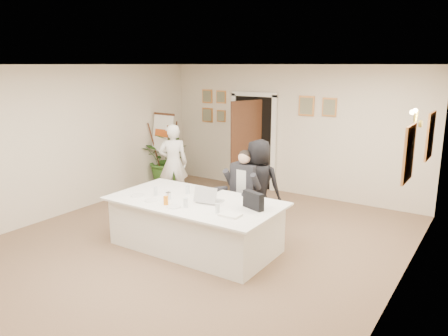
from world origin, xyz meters
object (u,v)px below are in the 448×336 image
standing_man (173,163)px  steel_jug (168,196)px  conference_table (195,224)px  seated_man (243,191)px  laptop (210,193)px  flip_chart (166,153)px  laptop_bag (253,200)px  potted_palm (168,159)px  standing_woman (258,185)px  paper_stack (230,215)px  oj_glass (166,200)px

standing_man → steel_jug: size_ratio=14.75×
conference_table → standing_man: size_ratio=1.64×
seated_man → laptop: (-0.02, -0.94, 0.20)m
flip_chart → laptop_bag: flip_chart is taller
potted_palm → laptop_bag: 4.42m
standing_woman → paper_stack: 1.56m
potted_palm → seated_man: bearing=-27.7°
flip_chart → paper_stack: size_ratio=5.79×
conference_table → seated_man: 1.09m
flip_chart → conference_table: bearing=-42.6°
laptop_bag → paper_stack: (-0.12, -0.44, -0.11)m
laptop_bag → oj_glass: 1.30m
seated_man → steel_jug: size_ratio=13.01×
flip_chart → standing_man: size_ratio=1.04×
flip_chart → standing_woman: flip_chart is taller
laptop → oj_glass: size_ratio=2.89×
laptop → paper_stack: laptop is taller
conference_table → flip_chart: (-2.69, 2.47, 0.39)m
standing_woman → laptop: 1.16m
conference_table → seated_man: size_ratio=1.86×
flip_chart → standing_man: 1.19m
seated_man → oj_glass: 1.51m
seated_man → flip_chart: flip_chart is taller
standing_man → oj_glass: bearing=88.3°
oj_glass → laptop_bag: bearing=25.0°
paper_stack → conference_table: bearing=160.1°
standing_woman → standing_man: bearing=-19.2°
conference_table → seated_man: (0.26, 1.01, 0.32)m
standing_man → paper_stack: size_ratio=5.57×
seated_man → standing_man: (-2.08, 0.67, 0.10)m
standing_man → paper_stack: standing_man is taller
potted_palm → steel_jug: bearing=-49.6°
conference_table → laptop_bag: bearing=8.1°
flip_chart → laptop: 3.80m
paper_stack → oj_glass: size_ratio=2.24×
potted_palm → laptop: (2.96, -2.51, 0.28)m
flip_chart → paper_stack: (3.53, -2.78, 0.01)m
conference_table → standing_woman: bearing=69.9°
conference_table → standing_man: 2.51m
conference_table → oj_glass: size_ratio=20.45×
seated_man → laptop_bag: bearing=-44.4°
conference_table → laptop: bearing=15.8°
standing_man → potted_palm: 1.29m
standing_woman → paper_stack: bearing=97.0°
seated_man → laptop_bag: 1.13m
standing_man → flip_chart: bearing=-81.3°
paper_stack → steel_jug: steel_jug is taller
conference_table → laptop: laptop is taller
conference_table → standing_man: standing_man is taller
flip_chart → steel_jug: flip_chart is taller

